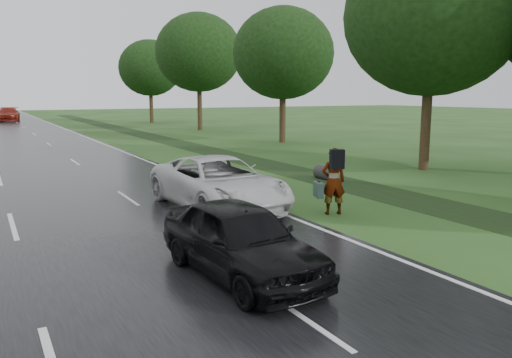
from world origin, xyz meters
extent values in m
cube|color=silver|center=(6.75, 45.00, 0.04)|extent=(0.12, 180.00, 0.01)
cube|color=black|center=(11.50, 20.00, 0.00)|extent=(2.20, 120.00, 0.01)
cylinder|color=#2D2D2D|center=(11.50, 10.00, 0.25)|extent=(0.56, 1.00, 0.56)
cylinder|color=#312514|center=(17.00, 10.00, 1.92)|extent=(0.44, 0.44, 3.84)
ellipsoid|color=black|center=(17.00, 10.00, 6.69)|extent=(7.60, 7.60, 6.84)
cylinder|color=#312514|center=(18.20, 24.00, 1.76)|extent=(0.44, 0.44, 3.52)
ellipsoid|color=black|center=(18.20, 24.00, 6.14)|extent=(7.00, 7.00, 6.30)
cylinder|color=#312514|center=(17.80, 38.00, 2.08)|extent=(0.44, 0.44, 4.16)
ellipsoid|color=black|center=(17.80, 38.00, 7.16)|extent=(8.00, 8.00, 7.20)
cylinder|color=#312514|center=(17.50, 52.00, 1.84)|extent=(0.44, 0.44, 3.68)
ellipsoid|color=black|center=(17.50, 52.00, 6.38)|extent=(7.20, 7.20, 6.48)
imported|color=#A5998C|center=(8.10, 5.17, 0.95)|extent=(0.81, 0.67, 1.90)
cube|color=black|center=(8.00, 4.91, 1.62)|extent=(0.44, 0.35, 0.53)
cube|color=#314744|center=(7.76, 5.40, 0.70)|extent=(0.35, 0.56, 0.43)
cube|color=black|center=(7.76, 5.40, 0.95)|extent=(0.11, 0.18, 0.04)
imported|color=silver|center=(5.50, 7.29, 0.80)|extent=(2.71, 5.55, 1.52)
imported|color=black|center=(3.50, 2.00, 0.74)|extent=(1.94, 4.22, 1.40)
imported|color=maroon|center=(2.88, 63.81, 0.89)|extent=(3.07, 6.13, 1.71)
camera|label=1|loc=(-0.57, -5.90, 3.39)|focal=35.00mm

